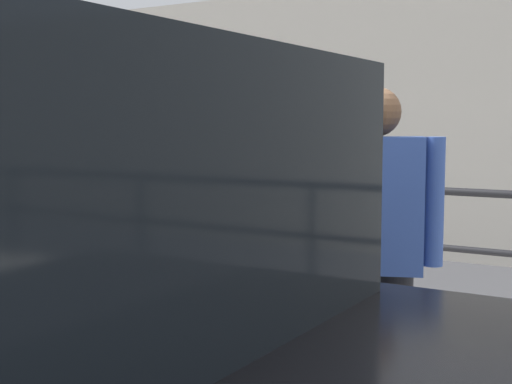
# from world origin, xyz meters

# --- Properties ---
(sidewalk_curb) EXTENTS (36.00, 3.19, 0.13)m
(sidewalk_curb) POSITION_xyz_m (0.00, 1.60, 0.07)
(sidewalk_curb) COLOR #ADA8A0
(sidewalk_curb) RESTS_ON ground
(parking_meter) EXTENTS (0.16, 0.17, 1.46)m
(parking_meter) POSITION_xyz_m (-0.22, 0.45, 1.17)
(parking_meter) COLOR slate
(parking_meter) RESTS_ON sidewalk_curb
(pedestrian_at_meter) EXTENTS (0.58, 0.68, 1.62)m
(pedestrian_at_meter) POSITION_xyz_m (0.45, 0.66, 1.05)
(pedestrian_at_meter) COLOR black
(pedestrian_at_meter) RESTS_ON sidewalk_curb
(background_railing) EXTENTS (24.06, 0.06, 0.99)m
(background_railing) POSITION_xyz_m (0.00, 2.97, 0.84)
(background_railing) COLOR black
(background_railing) RESTS_ON sidewalk_curb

